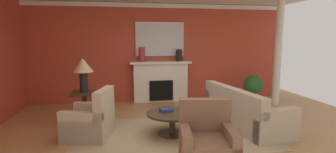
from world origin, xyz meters
The scene contains 17 objects.
ground_plane centered at (0.00, 0.00, 0.00)m, with size 9.57×9.57×0.00m, color tan.
wall_fireplace centered at (0.00, 2.88, 1.45)m, with size 7.96×0.12×2.90m, color #B7422D.
crown_moulding centered at (0.00, 2.80, 2.82)m, with size 7.96×0.08×0.12m, color white.
area_rug centered at (-0.07, -0.07, 0.01)m, with size 3.78×2.22×0.01m, color tan.
fireplace centered at (0.09, 2.67, 0.57)m, with size 1.80×0.35×1.20m.
mantel_mirror centered at (0.09, 2.79, 1.85)m, with size 1.44×0.04×1.00m, color silver.
sofa centered at (1.55, 0.17, 0.30)m, with size 1.20×2.21×0.85m.
armchair_near_window centered at (-1.63, 0.04, 0.31)m, with size 0.97×0.97×0.95m.
armchair_facing_fireplace centered at (0.21, -1.37, 0.31)m, with size 0.91×0.91×0.95m.
coffee_table centered at (-0.07, -0.07, 0.34)m, with size 1.00×1.00×0.45m.
side_table centered at (-1.86, 0.99, 0.40)m, with size 0.56×0.56×0.70m.
table_lamp centered at (-1.86, 0.99, 1.22)m, with size 0.44×0.44×0.75m.
vase_mantel_left centered at (-0.46, 2.62, 1.41)m, with size 0.17×0.17×0.42m, color #9E3328.
vase_mantel_right centered at (0.64, 2.62, 1.38)m, with size 0.19×0.19×0.35m, color black.
book_red_cover centered at (-0.18, 0.00, 0.48)m, with size 0.24×0.18×0.06m, color navy.
potted_plant centered at (2.70, 1.97, 0.49)m, with size 0.56×0.56×0.83m.
column_white centered at (3.28, 1.73, 1.45)m, with size 0.20×0.20×2.90m, color white.
Camera 1 is at (-0.99, -4.87, 1.89)m, focal length 27.62 mm.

